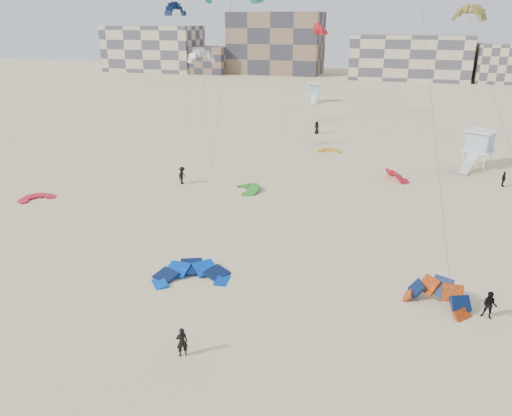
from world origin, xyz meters
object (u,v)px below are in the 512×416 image
(kite_ground_blue, at_px, (192,279))
(kite_ground_orange, at_px, (436,306))
(lifeguard_tower_near, at_px, (479,149))
(kitesurfer_main, at_px, (182,342))

(kite_ground_blue, height_order, kite_ground_orange, kite_ground_orange)
(kite_ground_blue, xyz_separation_m, lifeguard_tower_near, (20.78, 34.30, 2.15))
(kite_ground_orange, relative_size, kitesurfer_main, 2.44)
(kite_ground_orange, bearing_deg, kitesurfer_main, -120.64)
(kite_ground_blue, xyz_separation_m, kite_ground_orange, (15.44, 1.29, 0.00))
(kitesurfer_main, xyz_separation_m, lifeguard_tower_near, (17.90, 41.84, 1.33))
(kite_ground_orange, distance_m, kitesurfer_main, 15.38)
(lifeguard_tower_near, bearing_deg, kite_ground_blue, -96.35)
(kite_ground_orange, bearing_deg, lifeguard_tower_near, 105.08)
(kite_ground_blue, height_order, lifeguard_tower_near, lifeguard_tower_near)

